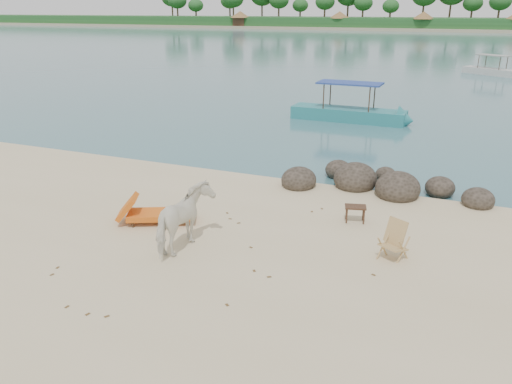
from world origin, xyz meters
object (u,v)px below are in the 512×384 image
at_px(cow, 184,221).
at_px(lounge_chair, 161,212).
at_px(boat_near, 350,89).
at_px(boulders, 374,184).
at_px(deck_chair, 393,243).
at_px(side_table, 355,215).

xyz_separation_m(cow, lounge_chair, (-1.41, 1.14, -0.43)).
bearing_deg(boat_near, lounge_chair, -94.96).
bearing_deg(boulders, cow, -119.94).
distance_m(deck_chair, boat_near, 15.62).
distance_m(lounge_chair, deck_chair, 6.09).
bearing_deg(lounge_chair, cow, -64.39).
xyz_separation_m(deck_chair, boat_near, (-4.37, 14.95, 1.16)).
bearing_deg(lounge_chair, boat_near, 58.30).
xyz_separation_m(cow, side_table, (3.43, 3.17, -0.54)).
relative_size(boulders, cow, 3.55).
relative_size(boulders, lounge_chair, 2.90).
xyz_separation_m(boulders, side_table, (-0.02, -2.82, 0.02)).
relative_size(side_table, boat_near, 0.09).
distance_m(boulders, deck_chair, 4.78).
bearing_deg(side_table, lounge_chair, -171.80).
xyz_separation_m(boulders, cow, (-3.45, -5.99, 0.56)).
bearing_deg(cow, side_table, -137.41).
xyz_separation_m(side_table, lounge_chair, (-4.84, -2.02, 0.11)).
bearing_deg(deck_chair, lounge_chair, -148.49).
distance_m(boulders, boat_near, 10.89).
bearing_deg(lounge_chair, deck_chair, -23.11).
relative_size(cow, deck_chair, 2.07).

